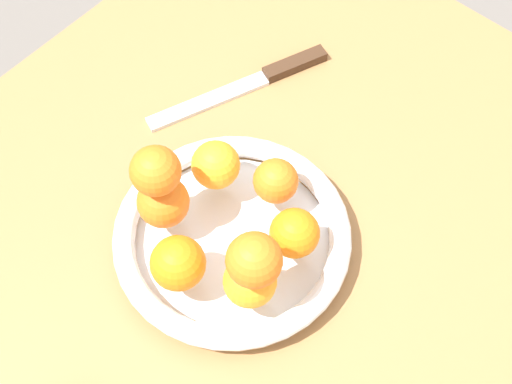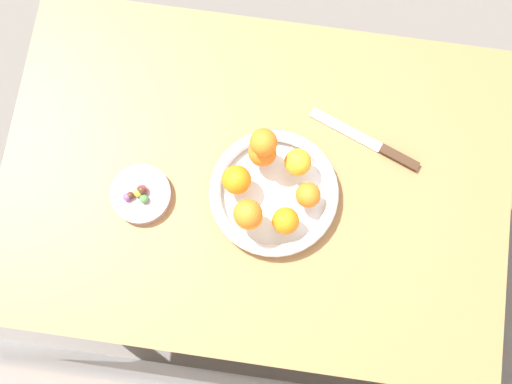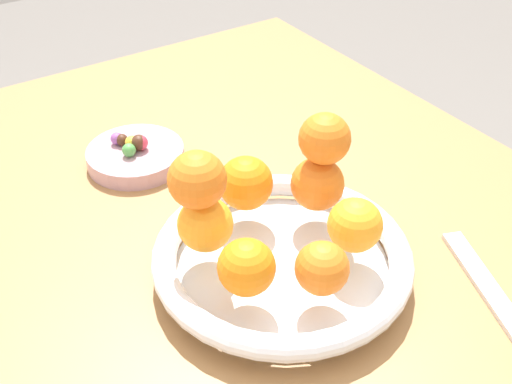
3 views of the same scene
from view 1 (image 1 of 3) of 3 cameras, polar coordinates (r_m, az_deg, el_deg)
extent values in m
cube|color=#9E7042|center=(0.93, -4.69, -5.33)|extent=(1.10, 0.76, 0.04)
cylinder|color=#9E7042|center=(1.56, 0.16, 8.03)|extent=(0.05, 0.05, 0.70)
cylinder|color=silver|center=(0.92, -1.71, -3.80)|extent=(0.23, 0.23, 0.01)
torus|color=silver|center=(0.90, -1.74, -3.21)|extent=(0.27, 0.27, 0.03)
sphere|color=orange|center=(0.83, -0.47, -6.53)|extent=(0.06, 0.06, 0.06)
sphere|color=orange|center=(0.85, 2.82, -3.01)|extent=(0.06, 0.06, 0.06)
sphere|color=orange|center=(0.89, 1.44, 0.81)|extent=(0.05, 0.05, 0.05)
sphere|color=orange|center=(0.90, -2.95, 1.99)|extent=(0.06, 0.06, 0.06)
sphere|color=orange|center=(0.88, -6.77, -0.71)|extent=(0.06, 0.06, 0.06)
sphere|color=orange|center=(0.84, -5.70, -5.18)|extent=(0.06, 0.06, 0.06)
sphere|color=orange|center=(0.77, -0.20, -5.04)|extent=(0.06, 0.06, 0.06)
sphere|color=orange|center=(0.83, -7.33, 1.53)|extent=(0.06, 0.06, 0.06)
cube|color=#3F2819|center=(1.07, 2.84, 9.28)|extent=(0.09, 0.05, 0.01)
cube|color=silver|center=(1.04, -3.51, 6.61)|extent=(0.17, 0.08, 0.01)
camera|label=2|loc=(0.60, 148.63, 50.55)|focal=45.00mm
camera|label=3|loc=(0.78, 39.41, 21.07)|focal=45.00mm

